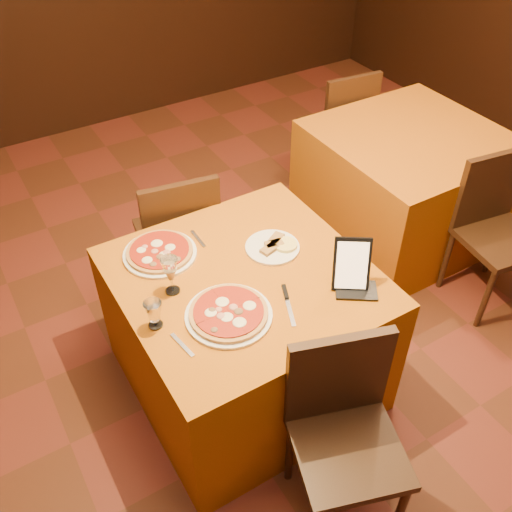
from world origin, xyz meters
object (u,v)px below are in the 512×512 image
chair_main_far (176,233)px  tablet (352,264)px  water_glass (154,315)px  main_table (245,331)px  chair_side_near (501,239)px  wine_glass (171,275)px  chair_side_far (335,126)px  pizza_near (229,314)px  side_table (405,185)px  pizza_far (160,252)px  chair_main_near (348,451)px

chair_main_far → tablet: 1.21m
chair_main_far → water_glass: (-0.46, -0.86, 0.36)m
main_table → chair_side_near: (1.56, -0.22, 0.08)m
wine_glass → tablet: bearing=-27.9°
chair_side_far → pizza_near: bearing=47.4°
pizza_near → wine_glass: wine_glass is taller
side_table → pizza_far: pizza_far is taller
pizza_far → water_glass: bearing=-116.1°
chair_side_far → pizza_far: bearing=35.3°
chair_side_near → chair_main_far: bearing=155.4°
chair_side_near → chair_side_far: size_ratio=1.00×
main_table → tablet: 0.68m
chair_main_near → chair_side_near: (1.56, 0.59, 0.00)m
chair_main_near → pizza_far: size_ratio=2.63×
wine_glass → tablet: tablet is taller
chair_side_far → pizza_far: chair_side_far is taller
chair_main_far → chair_side_far: (1.56, 0.56, 0.00)m
chair_main_far → chair_side_near: same height
chair_side_far → wine_glass: wine_glass is taller
chair_main_near → wine_glass: 1.02m
chair_main_near → chair_side_far: same height
side_table → chair_main_far: bearing=171.9°
side_table → main_table: bearing=-160.1°
chair_main_near → pizza_near: size_ratio=2.48×
pizza_far → pizza_near: bearing=-80.4°
chair_side_far → pizza_near: size_ratio=2.48×
chair_main_far → wine_glass: bearing=75.2°
side_table → wine_glass: wine_glass is taller
chair_main_far → chair_side_far: 1.65m
side_table → chair_side_far: bearing=90.0°
main_table → water_glass: 0.64m
chair_side_near → chair_side_far: bearing=98.2°
side_table → chair_main_far: chair_main_far is taller
side_table → pizza_near: pizza_near is taller
side_table → pizza_near: bearing=-156.7°
main_table → pizza_near: 0.47m
side_table → chair_side_far: (0.00, 0.78, 0.08)m
side_table → chair_main_far: size_ratio=1.21×
water_glass → pizza_far: bearing=63.9°
side_table → tablet: bearing=-144.3°
chair_main_near → chair_side_far: size_ratio=1.00×
main_table → chair_main_far: chair_main_far is taller
chair_side_near → pizza_far: chair_side_near is taller
chair_side_far → wine_glass: bearing=40.2°
chair_main_far → water_glass: chair_main_far is taller
water_glass → main_table: bearing=8.9°
pizza_near → tablet: size_ratio=1.51×
wine_glass → chair_side_far: bearing=34.1°
tablet → pizza_far: bearing=170.1°
side_table → pizza_far: 1.88m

